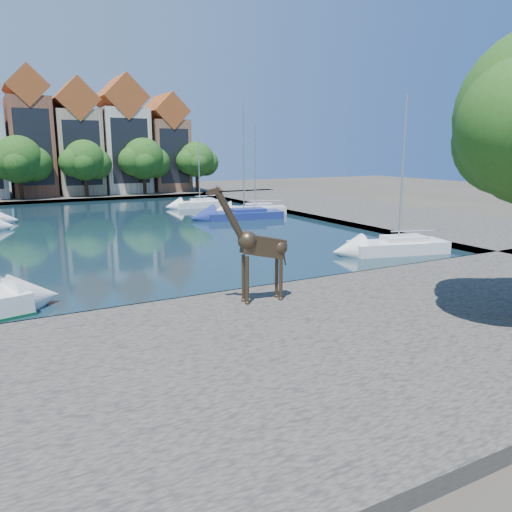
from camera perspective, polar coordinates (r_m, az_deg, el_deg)
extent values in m
plane|color=#38332B|center=(23.33, -1.63, -4.87)|extent=(160.00, 160.00, 0.00)
cube|color=black|center=(45.56, -15.38, 3.16)|extent=(38.00, 50.00, 0.08)
cube|color=#524E47|center=(17.63, 8.84, -9.91)|extent=(50.00, 14.00, 0.50)
cube|color=#524E47|center=(76.87, -20.93, 6.47)|extent=(60.00, 16.00, 0.50)
cube|color=#524E47|center=(56.56, 10.15, 5.30)|extent=(14.00, 52.00, 0.50)
cube|color=brown|center=(76.16, -24.35, 11.25)|extent=(5.39, 9.00, 13.00)
cube|color=brown|center=(76.57, -24.87, 17.00)|extent=(5.44, 9.18, 5.44)
cube|color=black|center=(71.70, -24.06, 11.28)|extent=(4.40, 0.05, 9.75)
cube|color=tan|center=(76.87, -19.77, 11.04)|extent=(5.88, 9.00, 11.50)
cube|color=brown|center=(77.14, -20.16, 16.29)|extent=(5.94, 9.18, 5.94)
cube|color=black|center=(72.45, -19.20, 11.05)|extent=(4.80, 0.05, 8.62)
cube|color=beige|center=(78.15, -14.99, 11.53)|extent=(6.37, 9.00, 12.00)
cube|color=brown|center=(78.47, -15.30, 16.95)|extent=(6.43, 9.18, 6.43)
cube|color=black|center=(73.81, -14.15, 11.56)|extent=(5.20, 0.05, 9.00)
cube|color=brown|center=(79.95, -10.34, 11.21)|extent=(5.39, 9.00, 10.50)
cube|color=brown|center=(80.12, -10.53, 15.83)|extent=(5.44, 9.18, 5.44)
cube|color=black|center=(75.71, -9.26, 11.20)|extent=(4.40, 0.05, 7.88)
cylinder|color=#332114|center=(70.70, -25.27, 7.18)|extent=(0.50, 0.50, 3.20)
sphere|color=#193A11|center=(70.55, -25.52, 9.93)|extent=(6.00, 6.00, 6.00)
sphere|color=#193A11|center=(70.99, -24.03, 9.58)|extent=(4.50, 4.50, 4.50)
sphere|color=#193A11|center=(70.09, -26.84, 9.55)|extent=(4.20, 4.20, 4.20)
cylinder|color=#332114|center=(71.60, -18.83, 7.74)|extent=(0.50, 0.50, 3.20)
sphere|color=#193A11|center=(71.46, -19.01, 10.31)|extent=(5.40, 5.40, 5.40)
sphere|color=#193A11|center=(72.06, -17.74, 9.98)|extent=(4.05, 4.05, 4.05)
sphere|color=#193A11|center=(70.84, -20.14, 10.00)|extent=(3.78, 3.78, 3.78)
cylinder|color=#332114|center=(73.37, -12.62, 8.19)|extent=(0.50, 0.50, 3.20)
sphere|color=#193A11|center=(73.23, -12.74, 10.79)|extent=(5.80, 5.80, 5.80)
sphere|color=#193A11|center=(74.02, -11.47, 10.41)|extent=(4.35, 4.35, 4.35)
sphere|color=#193A11|center=(72.43, -13.88, 10.50)|extent=(4.06, 4.06, 4.06)
cylinder|color=#332114|center=(75.94, -6.75, 8.52)|extent=(0.50, 0.50, 3.20)
sphere|color=#193A11|center=(75.81, -6.81, 10.90)|extent=(5.20, 5.20, 5.20)
sphere|color=#193A11|center=(76.69, -5.78, 10.55)|extent=(3.90, 3.90, 3.90)
sphere|color=#193A11|center=(74.93, -7.72, 10.66)|extent=(3.64, 3.64, 3.64)
cylinder|color=#3A2D1D|center=(20.57, -1.01, -2.83)|extent=(0.15, 0.15, 2.02)
cylinder|color=#3A2D1D|center=(20.95, -1.44, -2.55)|extent=(0.15, 0.15, 2.02)
cylinder|color=#3A2D1D|center=(21.17, 2.87, -2.41)|extent=(0.15, 0.15, 2.02)
cylinder|color=#3A2D1D|center=(21.54, 2.38, -2.14)|extent=(0.15, 0.15, 2.02)
cube|color=#3A2D1D|center=(20.76, 0.86, 1.13)|extent=(2.00, 0.71, 1.18)
cylinder|color=#3A2D1D|center=(20.02, -2.90, 4.52)|extent=(1.32, 0.41, 2.09)
cube|color=#3A2D1D|center=(19.69, -4.85, 7.37)|extent=(0.58, 0.23, 0.32)
cube|color=silver|center=(34.18, 15.94, 1.17)|extent=(6.76, 3.78, 1.02)
cube|color=silver|center=(34.12, 15.97, 1.73)|extent=(3.11, 2.22, 0.56)
cylinder|color=#B2B2B7|center=(33.63, 16.43, 9.44)|extent=(0.14, 0.14, 9.29)
cube|color=navy|center=(49.25, -1.38, 4.81)|extent=(7.79, 3.71, 0.89)
cube|color=navy|center=(49.21, -1.39, 5.16)|extent=(3.51, 2.30, 0.50)
cylinder|color=#B2B2B7|center=(48.85, -1.42, 11.24)|extent=(0.12, 0.12, 10.53)
cube|color=silver|center=(53.15, -0.09, 5.39)|extent=(6.72, 4.31, 0.96)
cube|color=silver|center=(53.11, -0.09, 5.74)|extent=(3.15, 2.43, 0.53)
cylinder|color=#B2B2B7|center=(52.81, -0.09, 10.21)|extent=(0.13, 0.13, 8.40)
cube|color=white|center=(59.25, -6.44, 6.00)|extent=(5.88, 2.13, 0.91)
cube|color=white|center=(59.22, -6.44, 6.29)|extent=(2.58, 1.47, 0.51)
cylinder|color=#B2B2B7|center=(58.97, -6.53, 9.72)|extent=(0.12, 0.12, 7.20)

